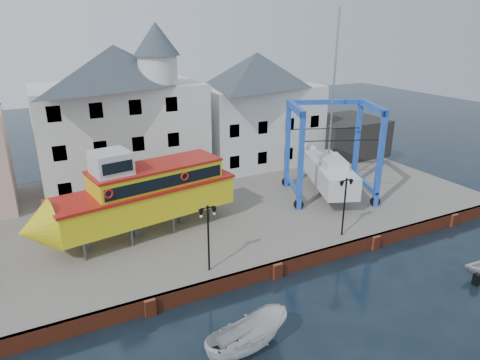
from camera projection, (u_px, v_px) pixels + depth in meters
name	position (u px, v px, depth m)	size (l,w,h in m)	color
ground	(277.00, 277.00, 26.53)	(140.00, 140.00, 0.00)	black
hardstanding	(208.00, 207.00, 35.57)	(44.00, 22.00, 1.00)	slate
quay_wall	(276.00, 270.00, 26.45)	(44.00, 0.47, 1.00)	maroon
building_white_main	(121.00, 115.00, 37.35)	(14.00, 8.30, 14.00)	silver
building_white_right	(257.00, 109.00, 44.01)	(12.00, 8.00, 11.20)	silver
shed_dark	(343.00, 136.00, 47.82)	(8.00, 7.00, 4.00)	black
lamp_post_left	(208.00, 222.00, 24.40)	(1.12, 0.32, 4.20)	black
lamp_post_right	(345.00, 192.00, 28.66)	(1.12, 0.32, 4.20)	black
tour_boat	(134.00, 196.00, 28.70)	(14.75, 5.79, 6.26)	#59595E
travel_lift	(327.00, 164.00, 36.57)	(8.54, 10.20, 15.05)	#1039A4
motorboat_a	(247.00, 350.00, 20.59)	(1.75, 4.65, 1.80)	silver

